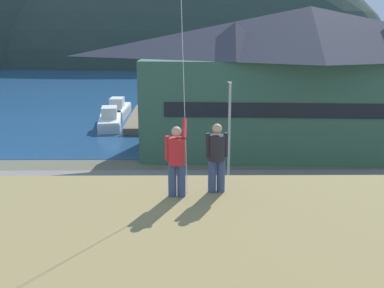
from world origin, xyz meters
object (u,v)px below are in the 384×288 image
Objects in this scene: parked_car_corner_spot at (207,245)px; wharf_dock at (146,118)px; moored_boat_inner_slip at (110,120)px; person_companion at (217,156)px; harbor_lodge at (307,77)px; moored_boat_wharfside at (118,110)px; parked_car_front_row_end at (17,247)px; moored_boat_outer_mooring at (178,120)px; person_kite_flyer at (177,159)px; parked_car_mid_row_center at (194,203)px; parked_car_front_row_red at (48,196)px; parking_light_pole at (229,131)px.

wharf_dock is at bearing 99.94° from parked_car_corner_spot.
wharf_dock is 4.28m from moored_boat_inner_slip.
person_companion reaches higher than wharf_dock.
moored_boat_wharfside is (-17.43, 14.54, -5.45)m from harbor_lodge.
wharf_dock is 4.39m from moored_boat_wharfside.
harbor_lodge is at bearing 48.29° from parked_car_front_row_end.
harbor_lodge is 15.11m from moored_boat_outer_mooring.
moored_boat_outer_mooring is 4.06× the size of person_kite_flyer.
wharf_dock is 2.90× the size of parked_car_mid_row_center.
harbor_lodge is at bearing 72.04° from person_companion.
wharf_dock is 4.28m from moored_boat_outer_mooring.
moored_boat_inner_slip is (-6.90, -0.20, 0.00)m from moored_boat_outer_mooring.
person_companion is at bearing -76.57° from moored_boat_inner_slip.
wharf_dock is 24.93m from parked_car_front_row_red.
person_companion reaches higher than parked_car_corner_spot.
parked_car_front_row_red is at bearing -163.02° from parking_light_pole.
parking_light_pole is at bearing -66.76° from moored_boat_wharfside.
moored_boat_inner_slip is 38.00m from person_kite_flyer.
moored_boat_outer_mooring is 28.41m from parked_car_corner_spot.
wharf_dock is at bearing 96.27° from person_kite_flyer.
person_kite_flyer is (-9.78, -27.45, 1.47)m from harbor_lodge.
moored_boat_wharfside is at bearing 100.32° from person_kite_flyer.
moored_boat_wharfside is at bearing 142.76° from moored_boat_outer_mooring.
person_companion is (-8.80, -27.16, 1.46)m from harbor_lodge.
moored_boat_wharfside is 1.48× the size of parked_car_front_row_end.
moored_boat_inner_slip is 29.48m from parked_car_corner_spot.
parking_light_pole is 4.00× the size of person_companion.
parked_car_front_row_end is 8.37m from parked_car_corner_spot.
parking_light_pole is 17.83m from person_companion.
parked_car_mid_row_center is at bearing -117.51° from parking_light_pole.
parked_car_mid_row_center is (-9.22, -14.06, -5.11)m from harbor_lodge.
parking_light_pole reaches higher than wharf_dock.
parked_car_corner_spot is at bearing 89.26° from person_companion.
moored_boat_inner_slip is at bearing 107.31° from parked_car_corner_spot.
parking_light_pole is (10.48, -18.90, 3.39)m from moored_boat_inner_slip.
wharf_dock is 2.91× the size of parked_car_corner_spot.
parking_light_pole is (-6.99, -9.77, -2.06)m from harbor_lodge.
harbor_lodge is at bearing 36.60° from parked_car_front_row_red.
wharf_dock is at bearing 84.49° from parked_car_front_row_end.
parked_car_front_row_red is 2.49× the size of person_companion.
harbor_lodge is 2.23× the size of wharf_dock.
wharf_dock is at bearing 37.52° from moored_boat_inner_slip.
parking_light_pole reaches higher than parked_car_mid_row_center.
moored_boat_inner_slip is 24.61m from parked_car_mid_row_center.
parked_car_front_row_red is at bearing 117.96° from person_kite_flyer.
moored_boat_outer_mooring is (3.52, -2.39, 0.37)m from wharf_dock.
person_kite_flyer is (7.65, -41.99, 6.92)m from moored_boat_wharfside.
moored_boat_wharfside reaches higher than parked_car_front_row_red.
person_companion is at bearing -82.26° from wharf_dock.
harbor_lodge is 6.48× the size of parked_car_corner_spot.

